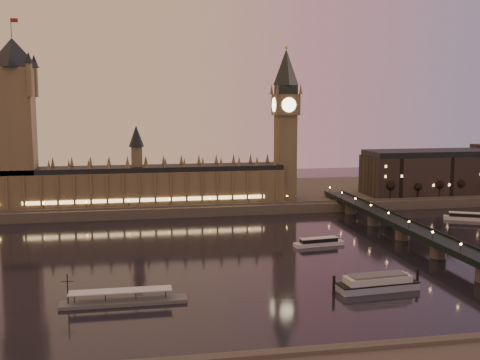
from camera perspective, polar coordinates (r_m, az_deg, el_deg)
The scene contains 15 objects.
ground at distance 289.27m, azimuth 0.03°, elevation -7.29°, with size 700.00×700.00×0.00m, color black.
far_embankment at distance 452.89m, azimuth -0.10°, elevation -1.44°, with size 560.00×130.00×6.00m, color #423D35.
palace_of_westminster at distance 399.34m, azimuth -8.87°, elevation -0.04°, with size 180.00×26.62×52.00m.
victoria_tower at distance 401.61m, azimuth -20.53°, elevation 5.92°, with size 31.68×31.68×118.00m.
big_ben at distance 409.67m, azimuth 4.35°, elevation 6.15°, with size 17.68×17.68×104.00m.
westminster_bridge at distance 317.42m, azimuth 16.58°, elevation -5.24°, with size 13.20×260.00×15.30m.
city_block at distance 477.59m, azimuth 20.55°, elevation 0.88°, with size 155.00×45.00×34.00m.
bare_tree_0 at distance 427.92m, azimuth 14.31°, elevation -0.71°, with size 5.35×5.35×10.88m.
bare_tree_1 at distance 435.32m, azimuth 16.34°, elevation -0.64°, with size 5.35×5.35×10.88m.
bare_tree_2 at distance 443.25m, azimuth 18.30°, elevation -0.58°, with size 5.35×5.35×10.88m.
bare_tree_3 at distance 451.68m, azimuth 20.18°, elevation -0.51°, with size 5.35×5.35×10.88m.
cruise_boat_a at distance 312.62m, azimuth 7.48°, elevation -5.86°, with size 26.87×8.82×4.22m.
cruise_boat_b at distance 400.30m, azimuth 20.58°, elevation -3.27°, with size 25.83×17.01×4.73m.
moored_barge at distance 245.89m, azimuth 12.91°, elevation -9.49°, with size 37.66×12.03×6.93m.
pontoon_pier at distance 229.25m, azimuth -11.02°, elevation -11.13°, with size 46.12×7.69×12.30m.
Camera 1 is at (-51.72, -274.66, 74.59)m, focal length 45.00 mm.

